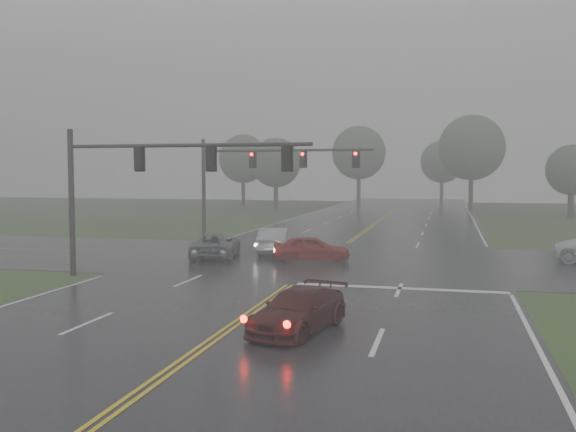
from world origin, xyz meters
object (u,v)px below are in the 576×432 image
(sedan_red, at_px, (312,262))
(signal_gantry_near, at_px, (140,174))
(sedan_maroon, at_px, (298,331))
(sedan_silver, at_px, (275,254))
(car_grey, at_px, (216,258))
(signal_gantry_far, at_px, (254,169))

(sedan_red, bearing_deg, signal_gantry_near, 127.18)
(sedan_maroon, distance_m, signal_gantry_near, 12.49)
(sedan_silver, height_order, signal_gantry_near, signal_gantry_near)
(signal_gantry_near, bearing_deg, sedan_silver, 70.26)
(sedan_maroon, bearing_deg, sedan_silver, 120.97)
(sedan_silver, bearing_deg, signal_gantry_near, 60.51)
(car_grey, relative_size, signal_gantry_far, 0.41)
(sedan_silver, distance_m, car_grey, 3.65)
(car_grey, relative_size, signal_gantry_near, 0.44)
(sedan_red, relative_size, signal_gantry_near, 0.36)
(sedan_red, height_order, sedan_silver, sedan_silver)
(sedan_red, relative_size, sedan_silver, 0.88)
(sedan_maroon, relative_size, sedan_silver, 0.93)
(sedan_maroon, xyz_separation_m, car_grey, (-8.05, 14.62, 0.00))
(sedan_red, relative_size, signal_gantry_far, 0.34)
(sedan_maroon, xyz_separation_m, signal_gantry_near, (-8.87, 7.47, 4.64))
(sedan_maroon, xyz_separation_m, signal_gantry_far, (-8.64, 23.63, 4.89))
(signal_gantry_near, bearing_deg, car_grey, 83.44)
(signal_gantry_far, bearing_deg, car_grey, -86.26)
(car_grey, height_order, signal_gantry_near, signal_gantry_near)
(sedan_silver, relative_size, car_grey, 0.93)
(sedan_red, bearing_deg, car_grey, 76.84)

